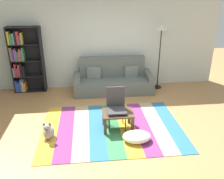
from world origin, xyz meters
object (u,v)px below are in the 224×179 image
at_px(couch, 113,80).
at_px(pouf, 137,137).
at_px(standing_lamp, 161,36).
at_px(folding_chair, 116,104).
at_px(bookshelf, 23,61).
at_px(dog, 48,132).
at_px(coffee_table, 118,116).
at_px(tv_remote, 122,110).

relative_size(couch, pouf, 3.98).
height_order(standing_lamp, folding_chair, standing_lamp).
height_order(bookshelf, pouf, bookshelf).
distance_m(dog, folding_chair, 1.50).
bearing_deg(coffee_table, folding_chair, 101.25).
xyz_separation_m(couch, tv_remote, (-0.03, -1.99, 0.07)).
xyz_separation_m(coffee_table, standing_lamp, (1.52, 2.20, 1.26)).
bearing_deg(pouf, bookshelf, 133.94).
height_order(bookshelf, dog, bookshelf).
bearing_deg(standing_lamp, dog, -140.76).
height_order(dog, folding_chair, folding_chair).
relative_size(couch, coffee_table, 3.47).
xyz_separation_m(bookshelf, pouf, (2.73, -2.83, -0.83)).
xyz_separation_m(couch, folding_chair, (-0.15, -1.94, 0.20)).
distance_m(couch, tv_remote, 1.99).
distance_m(bookshelf, dog, 2.84).
bearing_deg(coffee_table, tv_remote, 33.86).
relative_size(pouf, tv_remote, 3.78).
relative_size(coffee_table, pouf, 1.15).
bearing_deg(pouf, folding_chair, 119.08).
bearing_deg(dog, folding_chair, 13.25).
bearing_deg(couch, standing_lamp, 5.95).
distance_m(bookshelf, standing_lamp, 3.99).
bearing_deg(standing_lamp, couch, -174.05).
relative_size(coffee_table, folding_chair, 0.72).
distance_m(couch, dog, 2.76).
relative_size(couch, folding_chair, 2.51).
xyz_separation_m(standing_lamp, folding_chair, (-1.54, -2.08, -1.05)).
bearing_deg(bookshelf, tv_remote, -42.14).
distance_m(standing_lamp, tv_remote, 2.82).
bearing_deg(bookshelf, folding_chair, -42.90).
xyz_separation_m(pouf, folding_chair, (-0.34, 0.61, 0.43)).
bearing_deg(dog, tv_remote, 10.45).
distance_m(bookshelf, pouf, 4.02).
bearing_deg(coffee_table, standing_lamp, 55.29).
bearing_deg(standing_lamp, bookshelf, 177.98).
xyz_separation_m(couch, bookshelf, (-2.54, 0.28, 0.60)).
bearing_deg(folding_chair, pouf, -49.19).
relative_size(bookshelf, coffee_table, 2.89).
relative_size(standing_lamp, folding_chair, 2.11).
height_order(couch, tv_remote, couch).
xyz_separation_m(couch, dog, (-1.57, -2.27, -0.18)).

